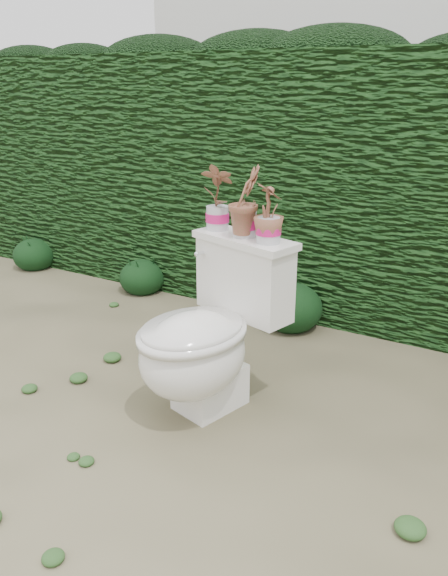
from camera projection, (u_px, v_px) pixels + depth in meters
The scene contains 9 objects.
ground at pixel (216, 405), 2.63m from camera, with size 60.00×60.00×0.00m, color gray.
hedge at pixel (340, 184), 3.66m from camera, with size 8.00×1.00×1.60m, color #22511B.
toilet at pixel (206, 338), 2.49m from camera, with size 0.62×0.77×0.78m.
potted_plant_left at pixel (217, 198), 2.57m from camera, with size 0.15×0.10×0.29m, color #30621E.
potted_plant_center at pixel (245, 203), 2.45m from camera, with size 0.16×0.13×0.30m, color #30621E.
potted_plant_right at pixel (269, 215), 2.37m from camera, with size 0.13×0.13×0.24m, color #30621E.
liriope_clump_0 at pixel (34, 252), 4.53m from camera, with size 0.33×0.33×0.27m, color #133613.
liriope_clump_1 at pixel (142, 274), 4.02m from camera, with size 0.33×0.33×0.26m, color #133613.
liriope_clump_2 at pixel (291, 303), 3.42m from camera, with size 0.38×0.38×0.31m, color #133613.
Camera 1 is at (1.17, -1.96, 1.43)m, focal length 35.00 mm.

